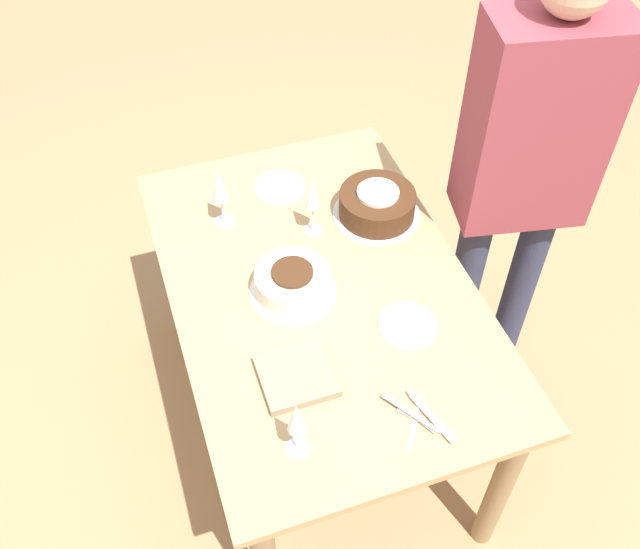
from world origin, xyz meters
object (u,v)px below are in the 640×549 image
(cake_center_white, at_px, (293,284))
(wine_glass_far, at_px, (220,188))
(wine_glass_near, at_px, (313,195))
(cake_front_chocolate, at_px, (377,204))
(person_cutting, at_px, (527,161))
(wine_glass_extra, at_px, (297,420))

(cake_center_white, height_order, wine_glass_far, wine_glass_far)
(wine_glass_near, relative_size, wine_glass_far, 1.05)
(wine_glass_near, distance_m, wine_glass_far, 0.30)
(cake_front_chocolate, bearing_deg, person_cutting, -110.18)
(wine_glass_near, height_order, wine_glass_far, wine_glass_near)
(cake_front_chocolate, height_order, wine_glass_near, wine_glass_near)
(cake_front_chocolate, relative_size, wine_glass_extra, 1.39)
(cake_center_white, height_order, wine_glass_near, wine_glass_near)
(cake_center_white, relative_size, cake_front_chocolate, 0.91)
(cake_center_white, height_order, person_cutting, person_cutting)
(wine_glass_near, relative_size, wine_glass_extra, 1.09)
(cake_center_white, xyz_separation_m, wine_glass_far, (0.37, 0.12, 0.11))
(cake_front_chocolate, bearing_deg, wine_glass_extra, 145.20)
(cake_front_chocolate, height_order, person_cutting, person_cutting)
(person_cutting, bearing_deg, wine_glass_extra, 43.07)
(wine_glass_near, distance_m, person_cutting, 0.67)
(wine_glass_far, height_order, wine_glass_extra, wine_glass_far)
(wine_glass_far, bearing_deg, wine_glass_extra, 178.55)
(cake_center_white, height_order, wine_glass_extra, wine_glass_extra)
(cake_center_white, distance_m, wine_glass_far, 0.40)
(cake_center_white, distance_m, wine_glass_extra, 0.53)
(cake_front_chocolate, distance_m, wine_glass_near, 0.25)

